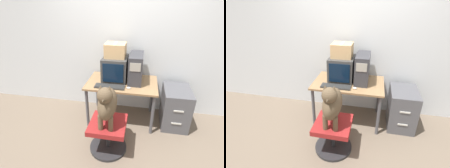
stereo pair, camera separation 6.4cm
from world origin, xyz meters
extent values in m
plane|color=#6B5B4C|center=(0.00, 0.00, 0.00)|extent=(12.00, 12.00, 0.00)
cube|color=silver|center=(0.00, 0.79, 1.30)|extent=(8.00, 0.05, 2.60)
cube|color=olive|center=(0.00, 0.36, 0.71)|extent=(1.15, 0.72, 0.03)
cylinder|color=#4C4C51|center=(-0.52, 0.05, 0.35)|extent=(0.05, 0.05, 0.70)
cylinder|color=#4C4C51|center=(0.52, 0.05, 0.35)|extent=(0.05, 0.05, 0.70)
cylinder|color=#4C4C51|center=(-0.52, 0.67, 0.35)|extent=(0.05, 0.05, 0.70)
cylinder|color=#4C4C51|center=(0.52, 0.67, 0.35)|extent=(0.05, 0.05, 0.70)
cube|color=#383838|center=(-0.13, 0.47, 0.92)|extent=(0.40, 0.46, 0.39)
cube|color=black|center=(-0.13, 0.24, 0.92)|extent=(0.33, 0.01, 0.30)
cube|color=#333338|center=(0.21, 0.44, 0.96)|extent=(0.22, 0.49, 0.46)
cube|color=#9E998E|center=(0.21, 0.19, 1.06)|extent=(0.16, 0.01, 0.13)
cube|color=#2D2D2D|center=(-0.16, 0.14, 0.74)|extent=(0.47, 0.15, 0.02)
cube|color=#292928|center=(-0.16, 0.14, 0.76)|extent=(0.43, 0.12, 0.00)
ellipsoid|color=silver|center=(0.13, 0.14, 0.74)|extent=(0.07, 0.04, 0.03)
cylinder|color=#262628|center=(-0.09, -0.38, 0.02)|extent=(0.53, 0.53, 0.04)
cylinder|color=#262628|center=(-0.09, -0.38, 0.22)|extent=(0.05, 0.05, 0.35)
cube|color=maroon|center=(-0.09, -0.38, 0.43)|extent=(0.49, 0.49, 0.07)
ellipsoid|color=brown|center=(-0.09, -0.39, 0.77)|extent=(0.24, 0.51, 0.38)
cylinder|color=brown|center=(-0.15, -0.53, 0.57)|extent=(0.07, 0.07, 0.21)
cylinder|color=brown|center=(-0.02, -0.53, 0.57)|extent=(0.07, 0.07, 0.21)
sphere|color=brown|center=(-0.09, -0.53, 0.97)|extent=(0.19, 0.19, 0.19)
cone|color=#3E3123|center=(-0.09, -0.61, 0.95)|extent=(0.09, 0.10, 0.09)
cone|color=brown|center=(-0.14, -0.52, 1.05)|extent=(0.07, 0.07, 0.09)
cone|color=brown|center=(-0.04, -0.52, 1.05)|extent=(0.07, 0.07, 0.09)
torus|color=red|center=(-0.09, -0.50, 0.90)|extent=(0.14, 0.14, 0.02)
cube|color=#4C4C51|center=(0.90, 0.39, 0.33)|extent=(0.43, 0.59, 0.66)
cube|color=beige|center=(0.90, 0.08, 0.45)|extent=(0.15, 0.01, 0.02)
cube|color=beige|center=(0.90, 0.08, 0.22)|extent=(0.15, 0.01, 0.02)
cube|color=tan|center=(-0.13, 0.47, 1.23)|extent=(0.32, 0.30, 0.22)
cube|color=beige|center=(-0.13, 0.47, 1.34)|extent=(0.04, 0.29, 0.00)
camera|label=1|loc=(0.31, -2.23, 1.98)|focal=28.00mm
camera|label=2|loc=(0.37, -2.22, 1.98)|focal=28.00mm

